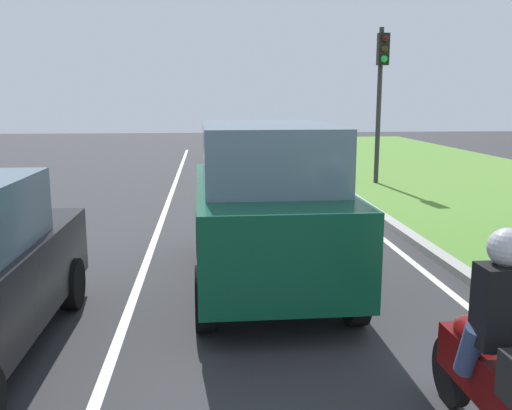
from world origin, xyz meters
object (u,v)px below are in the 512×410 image
car_suv_ahead (266,205)px  rider_person (503,303)px  motorcycle (499,387)px  traffic_light_near_right (381,79)px

car_suv_ahead → rider_person: 4.20m
motorcycle → rider_person: size_ratio=1.63×
car_suv_ahead → traffic_light_near_right: (4.33, 8.98, 2.00)m
motorcycle → rider_person: (-0.00, 0.05, 0.62)m
rider_person → traffic_light_near_right: traffic_light_near_right is taller
motorcycle → traffic_light_near_right: traffic_light_near_right is taller
car_suv_ahead → traffic_light_near_right: 10.17m
motorcycle → traffic_light_near_right: (3.05, 13.03, 2.60)m
car_suv_ahead → traffic_light_near_right: traffic_light_near_right is taller
car_suv_ahead → motorcycle: bearing=-73.2°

